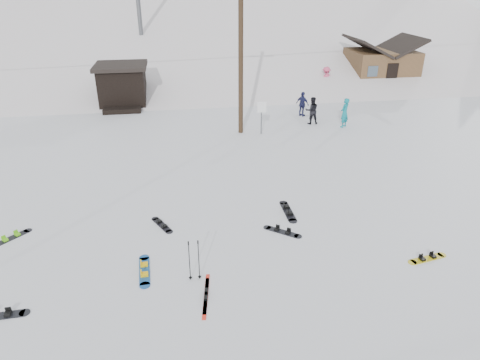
{
  "coord_description": "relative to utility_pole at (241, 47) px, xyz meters",
  "views": [
    {
      "loc": [
        -1.63,
        -8.79,
        8.07
      ],
      "look_at": [
        0.53,
        4.93,
        1.4
      ],
      "focal_mm": 32.0,
      "sensor_mm": 36.0,
      "label": 1
    }
  ],
  "objects": [
    {
      "name": "treeline_right",
      "position": [
        34.0,
        28.0,
        -4.68
      ],
      "size": [
        20.0,
        60.0,
        10.0
      ],
      "primitive_type": null,
      "color": "black",
      "rests_on": "ground"
    },
    {
      "name": "hero_skis",
      "position": [
        -3.11,
        -13.43,
        -4.65
      ],
      "size": [
        0.37,
        1.85,
        0.1
      ],
      "rotation": [
        0.0,
        0.0,
        -0.14
      ],
      "color": "red",
      "rests_on": "ground"
    },
    {
      "name": "skier_pink",
      "position": [
        7.99,
        8.68,
        -3.78
      ],
      "size": [
        1.34,
        1.09,
        1.81
      ],
      "primitive_type": "imported",
      "rotation": [
        0.0,
        0.0,
        3.56
      ],
      "color": "#D54B72",
      "rests_on": "ground"
    },
    {
      "name": "skier_dark",
      "position": [
        4.43,
        0.91,
        -3.87
      ],
      "size": [
        0.82,
        0.65,
        1.63
      ],
      "primitive_type": "imported",
      "rotation": [
        0.0,
        0.0,
        3.1
      ],
      "color": "black",
      "rests_on": "ground"
    },
    {
      "name": "utility_pole",
      "position": [
        0.0,
        0.0,
        0.0
      ],
      "size": [
        2.0,
        0.26,
        9.0
      ],
      "color": "#3A2819",
      "rests_on": "ground"
    },
    {
      "name": "trail_sign",
      "position": [
        1.1,
        -0.42,
        -3.41
      ],
      "size": [
        0.5,
        0.09,
        1.85
      ],
      "color": "#595B60",
      "rests_on": "ground"
    },
    {
      "name": "skier_navy",
      "position": [
        4.32,
        2.49,
        -3.91
      ],
      "size": [
        0.87,
        0.94,
        1.54
      ],
      "primitive_type": "imported",
      "rotation": [
        0.0,
        0.0,
        2.26
      ],
      "color": "#1C1E46",
      "rests_on": "ground"
    },
    {
      "name": "ridge_right",
      "position": [
        36.0,
        36.0,
        -15.68
      ],
      "size": [
        45.66,
        93.98,
        54.59
      ],
      "primitive_type": "cube",
      "rotation": [
        0.21,
        -0.05,
        -0.12
      ],
      "color": "silver",
      "rests_on": "ground"
    },
    {
      "name": "ski_slope",
      "position": [
        -2.0,
        41.0,
        -16.68
      ],
      "size": [
        60.0,
        85.24,
        65.97
      ],
      "primitive_type": "cube",
      "rotation": [
        0.31,
        0.0,
        0.0
      ],
      "color": "silver",
      "rests_on": "ground"
    },
    {
      "name": "board_scatter_b",
      "position": [
        -4.35,
        -9.46,
        -4.66
      ],
      "size": [
        0.76,
        1.23,
        0.09
      ],
      "rotation": [
        0.0,
        0.0,
        2.05
      ],
      "color": "black",
      "rests_on": "ground"
    },
    {
      "name": "hero_snowboard",
      "position": [
        -4.86,
        -12.04,
        -4.65
      ],
      "size": [
        0.39,
        1.67,
        0.12
      ],
      "rotation": [
        0.0,
        0.0,
        1.63
      ],
      "color": "#18529E",
      "rests_on": "ground"
    },
    {
      "name": "cabin",
      "position": [
        13.0,
        10.0,
        -3.2
      ],
      "size": [
        5.39,
        4.4,
        3.77
      ],
      "color": "brown",
      "rests_on": "ground"
    },
    {
      "name": "board_scatter_f",
      "position": [
        0.34,
        -9.22,
        -4.65
      ],
      "size": [
        0.32,
        1.7,
        0.12
      ],
      "rotation": [
        0.0,
        0.0,
        1.57
      ],
      "color": "black",
      "rests_on": "ground"
    },
    {
      "name": "ground",
      "position": [
        -2.0,
        -14.0,
        -4.68
      ],
      "size": [
        200.0,
        200.0,
        0.0
      ],
      "primitive_type": "plane",
      "color": "silver",
      "rests_on": "ground"
    },
    {
      "name": "lift_hut",
      "position": [
        -7.0,
        6.94,
        -3.32
      ],
      "size": [
        3.4,
        4.1,
        2.75
      ],
      "color": "black",
      "rests_on": "ground"
    },
    {
      "name": "skier_teal",
      "position": [
        6.12,
        0.02,
        -3.82
      ],
      "size": [
        0.74,
        0.71,
        1.71
      ],
      "primitive_type": "imported",
      "rotation": [
        0.0,
        0.0,
        3.83
      ],
      "color": "#0D7885",
      "rests_on": "ground"
    },
    {
      "name": "ski_poles",
      "position": [
        -3.37,
        -12.63,
        -4.0
      ],
      "size": [
        0.37,
        0.1,
        1.33
      ],
      "color": "black",
      "rests_on": "ground"
    },
    {
      "name": "board_scatter_c",
      "position": [
        -9.4,
        -9.51,
        -4.65
      ],
      "size": [
        1.09,
        1.1,
        0.1
      ],
      "rotation": [
        0.0,
        0.0,
        0.79
      ],
      "color": "black",
      "rests_on": "ground"
    },
    {
      "name": "board_scatter_e",
      "position": [
        3.93,
        -12.79,
        -4.66
      ],
      "size": [
        1.4,
        0.49,
        0.1
      ],
      "rotation": [
        0.0,
        0.0,
        0.19
      ],
      "color": "gold",
      "rests_on": "ground"
    },
    {
      "name": "board_scatter_d",
      "position": [
        -0.21,
        -10.56,
        -4.65
      ],
      "size": [
        1.19,
        0.99,
        0.1
      ],
      "rotation": [
        0.0,
        0.0,
        -0.66
      ],
      "color": "black",
      "rests_on": "ground"
    },
    {
      "name": "treeline_crest",
      "position": [
        -2.0,
        72.0,
        -4.68
      ],
      "size": [
        50.0,
        6.0,
        10.0
      ],
      "primitive_type": null,
      "color": "black",
      "rests_on": "ski_slope"
    }
  ]
}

